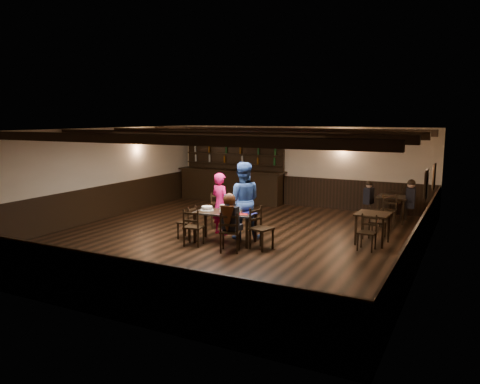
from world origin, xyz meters
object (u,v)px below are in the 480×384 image
at_px(chair_near_left, 192,225).
at_px(chair_near_right, 230,229).
at_px(dining_table, 225,216).
at_px(man_blue, 242,201).
at_px(woman_pink, 220,204).
at_px(bar_counter, 232,181).
at_px(cake, 207,208).

bearing_deg(chair_near_left, chair_near_right, -3.97).
distance_m(dining_table, man_blue, 0.63).
bearing_deg(chair_near_right, dining_table, 124.91).
relative_size(woman_pink, bar_counter, 0.40).
distance_m(chair_near_right, man_blue, 1.33).
height_order(man_blue, cake, man_blue).
bearing_deg(dining_table, chair_near_left, -129.53).
distance_m(dining_table, woman_pink, 0.84).
height_order(man_blue, bar_counter, bar_counter).
height_order(chair_near_right, man_blue, man_blue).
relative_size(chair_near_right, man_blue, 0.48).
bearing_deg(dining_table, cake, -178.74).
xyz_separation_m(dining_table, bar_counter, (-2.52, 5.08, 0.06)).
bearing_deg(cake, dining_table, 1.26).
bearing_deg(cake, man_blue, 36.50).
relative_size(dining_table, woman_pink, 0.95).
distance_m(chair_near_left, man_blue, 1.43).
height_order(chair_near_right, cake, chair_near_right).
xyz_separation_m(dining_table, chair_near_left, (-0.53, -0.64, -0.14)).
xyz_separation_m(chair_near_right, cake, (-1.00, 0.70, 0.25)).
relative_size(woman_pink, cake, 4.88).
bearing_deg(bar_counter, dining_table, -63.59).
xyz_separation_m(dining_table, cake, (-0.51, -0.01, 0.14)).
distance_m(cake, bar_counter, 5.48).
bearing_deg(woman_pink, man_blue, -172.17).
bearing_deg(dining_table, man_blue, 68.64).
bearing_deg(woman_pink, chair_near_right, 145.80).
height_order(chair_near_left, bar_counter, bar_counter).
height_order(dining_table, bar_counter, bar_counter).
bearing_deg(man_blue, chair_near_right, 78.75).
distance_m(woman_pink, cake, 0.67).
height_order(chair_near_left, woman_pink, woman_pink).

